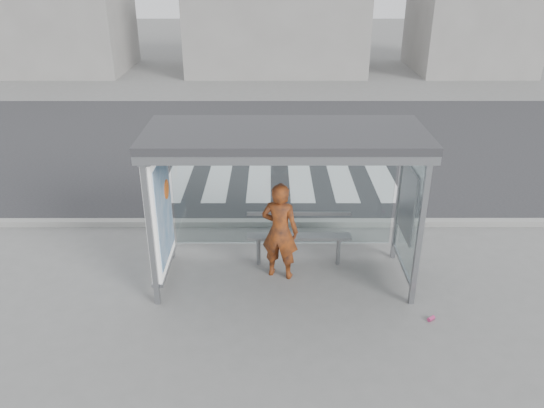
{
  "coord_description": "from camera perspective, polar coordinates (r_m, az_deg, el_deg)",
  "views": [
    {
      "loc": [
        -0.2,
        -7.6,
        5.0
      ],
      "look_at": [
        -0.2,
        0.2,
        1.31
      ],
      "focal_mm": 35.0,
      "sensor_mm": 36.0,
      "label": 1
    }
  ],
  "objects": [
    {
      "name": "building_left",
      "position": [
        27.49,
        -22.26,
        19.42
      ],
      "size": [
        6.0,
        5.0,
        6.0
      ],
      "primitive_type": "cube",
      "color": "gray",
      "rests_on": "ground"
    },
    {
      "name": "person",
      "position": [
        8.76,
        0.86,
        -2.94
      ],
      "size": [
        0.71,
        0.57,
        1.71
      ],
      "primitive_type": "imported",
      "rotation": [
        0.0,
        0.0,
        2.85
      ],
      "color": "red",
      "rests_on": "ground"
    },
    {
      "name": "soda_can",
      "position": [
        8.5,
        16.75,
        -11.72
      ],
      "size": [
        0.13,
        0.12,
        0.06
      ],
      "primitive_type": "cylinder",
      "rotation": [
        0.0,
        1.57,
        0.63
      ],
      "color": "#EB458A",
      "rests_on": "ground"
    },
    {
      "name": "building_center",
      "position": [
        25.73,
        0.43,
        19.74
      ],
      "size": [
        8.0,
        5.0,
        5.0
      ],
      "primitive_type": "cube",
      "color": "gray",
      "rests_on": "ground"
    },
    {
      "name": "bus_shelter",
      "position": [
        8.24,
        -1.22,
        3.84
      ],
      "size": [
        4.25,
        1.65,
        2.62
      ],
      "color": "gray",
      "rests_on": "ground"
    },
    {
      "name": "curb",
      "position": [
        10.76,
        1.04,
        -2.02
      ],
      "size": [
        30.0,
        0.18,
        0.12
      ],
      "primitive_type": "cube",
      "color": "gray",
      "rests_on": "ground"
    },
    {
      "name": "crosswalk",
      "position": [
        13.1,
        0.84,
        2.88
      ],
      "size": [
        5.55,
        3.0,
        0.0
      ],
      "color": "silver",
      "rests_on": "ground"
    },
    {
      "name": "road",
      "position": [
        15.44,
        0.71,
        6.43
      ],
      "size": [
        30.0,
        10.0,
        0.01
      ],
      "primitive_type": "cube",
      "color": "#28282A",
      "rests_on": "ground"
    },
    {
      "name": "ground",
      "position": [
        9.1,
        1.25,
        -8.01
      ],
      "size": [
        80.0,
        80.0,
        0.0
      ],
      "primitive_type": "plane",
      "color": "slate",
      "rests_on": "ground"
    },
    {
      "name": "bench",
      "position": [
        9.25,
        2.89,
        -3.44
      ],
      "size": [
        1.81,
        0.32,
        0.93
      ],
      "color": "slate",
      "rests_on": "ground"
    }
  ]
}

